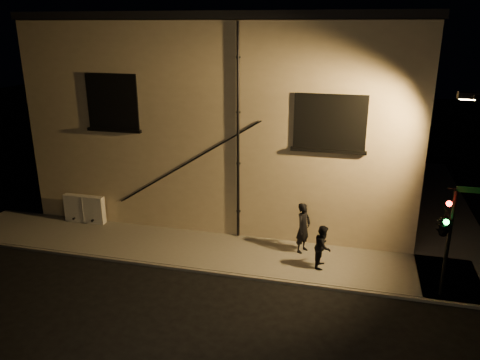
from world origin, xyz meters
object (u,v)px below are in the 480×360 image
(pedestrian_a, at_px, (303,228))
(traffic_signal, at_px, (444,224))
(utility_cabinet, at_px, (85,209))
(pedestrian_b, at_px, (323,246))

(pedestrian_a, bearing_deg, traffic_signal, -88.99)
(utility_cabinet, xyz_separation_m, pedestrian_a, (9.53, -0.47, 0.37))
(utility_cabinet, bearing_deg, pedestrian_b, -8.10)
(utility_cabinet, bearing_deg, pedestrian_a, -2.83)
(pedestrian_a, height_order, pedestrian_b, pedestrian_a)
(pedestrian_a, bearing_deg, utility_cabinet, 112.85)
(utility_cabinet, distance_m, pedestrian_b, 10.46)
(utility_cabinet, xyz_separation_m, traffic_signal, (13.98, -2.51, 1.88))
(traffic_signal, bearing_deg, utility_cabinet, 169.80)
(pedestrian_a, relative_size, pedestrian_b, 1.24)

